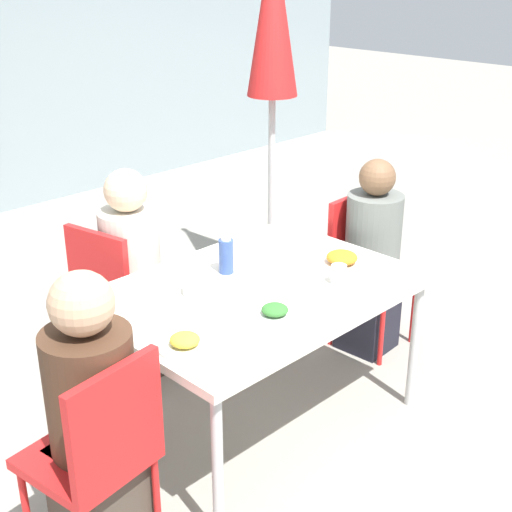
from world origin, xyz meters
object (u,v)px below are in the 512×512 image
chair_left (100,448)px  closed_umbrella (273,34)px  bottle (226,255)px  chair_right (364,259)px  person_left (94,423)px  person_far (132,280)px  salad_bowl (205,288)px  chair_far (115,291)px  drinking_cup (339,274)px  person_right (371,262)px

chair_left → closed_umbrella: (2.16, 1.24, 1.16)m
closed_umbrella → bottle: size_ratio=12.59×
chair_left → chair_right: bearing=2.1°
person_left → person_far: 1.21m
bottle → salad_bowl: size_ratio=0.93×
chair_far → drinking_cup: chair_far is taller
closed_umbrella → bottle: 1.64m
person_right → drinking_cup: (-0.67, -0.30, 0.24)m
person_right → bottle: 1.00m
person_left → salad_bowl: size_ratio=5.88×
person_left → closed_umbrella: closed_umbrella is taller
salad_bowl → person_far: bearing=84.6°
person_far → closed_umbrella: size_ratio=0.50×
chair_right → bottle: 1.04m
person_left → drinking_cup: person_left is taller
closed_umbrella → drinking_cup: 1.77m
closed_umbrella → drinking_cup: bearing=-124.6°
person_far → drinking_cup: size_ratio=12.63×
chair_far → closed_umbrella: closed_umbrella is taller
person_left → bottle: size_ratio=6.30×
chair_far → person_right: bearing=47.4°
bottle → chair_left: bearing=-156.9°
chair_right → closed_umbrella: bearing=-102.9°
person_far → closed_umbrella: 1.73m
person_right → drinking_cup: bearing=20.6°
chair_right → chair_left: bearing=6.9°
chair_left → person_left: person_left is taller
chair_left → person_right: 1.98m
chair_left → chair_far: 1.27m
bottle → salad_bowl: 0.25m
person_far → closed_umbrella: bearing=90.2°
person_left → drinking_cup: (1.25, -0.11, 0.22)m
chair_left → closed_umbrella: bearing=21.8°
person_right → salad_bowl: size_ratio=5.73×
person_far → bottle: person_far is taller
chair_right → chair_far: 1.40m
person_far → bottle: (0.16, -0.55, 0.26)m
person_right → bottle: (-0.95, 0.15, 0.28)m
chair_right → bottle: bearing=-7.3°
chair_far → salad_bowl: size_ratio=4.45×
person_left → closed_umbrella: bearing=20.5°
closed_umbrella → salad_bowl: size_ratio=11.74×
person_far → salad_bowl: bearing=-16.3°
person_left → salad_bowl: (0.75, 0.25, 0.20)m
person_right → closed_umbrella: closed_umbrella is taller
person_left → closed_umbrella: 2.66m
chair_right → drinking_cup: (-0.72, -0.38, 0.26)m
chair_left → person_far: 1.30m
person_left → salad_bowl: person_left is taller
chair_right → closed_umbrella: (0.15, 0.88, 1.16)m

